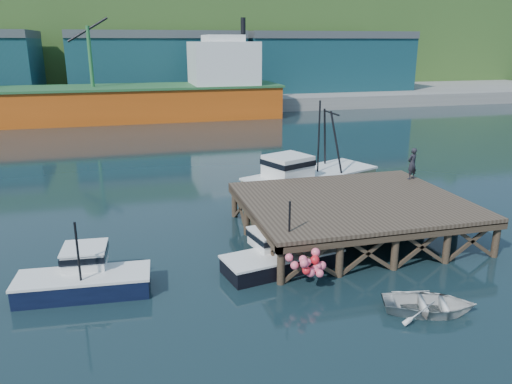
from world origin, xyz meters
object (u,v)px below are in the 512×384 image
object	(u,v)px
boat_navy	(84,277)
dockworker	(412,164)
boat_black	(280,254)
dinghy	(429,304)
trawler	(308,177)

from	to	relation	value
boat_navy	dockworker	xyz separation A→B (m)	(19.58, 6.00, 2.42)
boat_navy	dockworker	distance (m)	20.62
boat_black	dockworker	world-z (taller)	dockworker
boat_navy	boat_black	xyz separation A→B (m)	(9.00, 0.13, -0.05)
boat_navy	dinghy	xyz separation A→B (m)	(13.50, -5.51, -0.33)
trawler	dinghy	xyz separation A→B (m)	(-0.99, -16.26, -1.00)
boat_navy	boat_black	world-z (taller)	boat_black
boat_navy	dockworker	size ratio (longest dim) A/B	2.88
boat_black	dinghy	distance (m)	7.21
boat_black	dinghy	world-z (taller)	boat_black
boat_black	trawler	distance (m)	11.98
boat_navy	boat_black	size ratio (longest dim) A/B	0.95
trawler	dockworker	world-z (taller)	trawler
boat_navy	dinghy	distance (m)	14.58
boat_black	dockworker	bearing A→B (deg)	17.84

